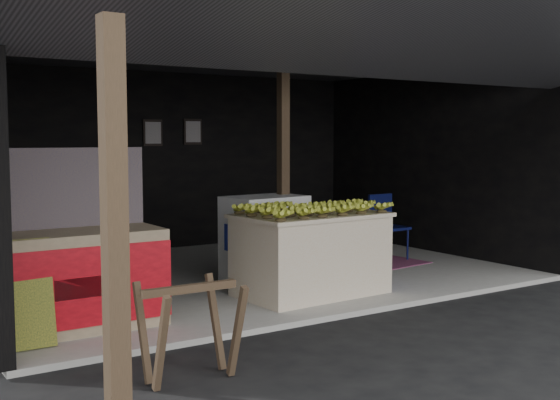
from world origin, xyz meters
TOP-DOWN VIEW (x-y plane):
  - ground at (0.00, 0.00)m, footprint 80.00×80.00m
  - concrete_slab at (0.00, 2.50)m, footprint 7.00×5.00m
  - shophouse at (0.00, 2.82)m, footprint 7.40×7.29m
  - banana_table at (0.03, 0.91)m, footprint 1.74×1.12m
  - banana_pile at (0.03, 0.91)m, footprint 1.61×1.01m
  - white_crate at (-0.05, 1.78)m, footprint 1.03×0.75m
  - neighbor_stall at (-2.70, 0.93)m, footprint 1.65×0.75m
  - green_signboard at (-3.30, 0.54)m, footprint 0.62×0.21m
  - sawhorse at (-2.33, -0.81)m, footprint 0.77×0.67m
  - water_barrel at (0.93, 0.93)m, footprint 0.31×0.31m
  - plastic_chair at (2.32, 2.22)m, footprint 0.47×0.47m
  - magenta_rug at (1.87, 2.00)m, footprint 1.60×1.16m
  - picture_frames at (-0.17, 4.89)m, footprint 1.62×0.04m

SIDE VIEW (x-z plane):
  - ground at x=0.00m, z-range 0.00..0.00m
  - concrete_slab at x=0.00m, z-range 0.00..0.06m
  - magenta_rug at x=1.87m, z-range 0.06..0.07m
  - water_barrel at x=0.93m, z-range 0.06..0.52m
  - sawhorse at x=-2.33m, z-range 0.10..0.85m
  - green_signboard at x=-3.30m, z-range 0.06..0.99m
  - banana_table at x=0.03m, z-range 0.06..0.99m
  - neighbor_stall at x=-2.70m, z-range -0.28..1.42m
  - white_crate at x=-0.05m, z-range 0.06..1.13m
  - plastic_chair at x=2.32m, z-range 0.15..1.11m
  - banana_pile at x=0.03m, z-range 0.99..1.18m
  - picture_frames at x=-0.17m, z-range 1.70..2.16m
  - shophouse at x=0.00m, z-range 0.59..3.61m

